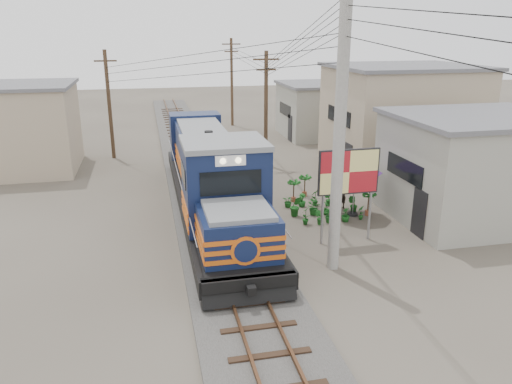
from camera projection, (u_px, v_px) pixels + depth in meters
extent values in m
plane|color=#473F35|center=(235.00, 271.00, 17.76)|extent=(120.00, 120.00, 0.00)
cube|color=#595651|center=(202.00, 187.00, 27.02)|extent=(3.60, 70.00, 0.16)
cube|color=#51331E|center=(192.00, 184.00, 26.85)|extent=(0.08, 70.00, 0.12)
cube|color=#51331E|center=(212.00, 183.00, 27.07)|extent=(0.08, 70.00, 0.12)
cube|color=black|center=(212.00, 198.00, 22.94)|extent=(3.08, 16.99, 0.58)
cube|color=black|center=(232.00, 252.00, 18.11)|extent=(2.34, 3.40, 0.69)
cube|color=black|center=(200.00, 174.00, 27.96)|extent=(2.34, 3.40, 0.69)
cube|color=#101A3C|center=(238.00, 235.00, 16.55)|extent=(2.53, 2.55, 1.59)
cube|color=#101A3C|center=(225.00, 187.00, 18.75)|extent=(3.02, 2.76, 3.29)
cube|color=slate|center=(224.00, 143.00, 18.22)|extent=(3.08, 2.90, 0.19)
cube|color=black|center=(231.00, 183.00, 17.27)|extent=(2.16, 0.06, 0.85)
cube|color=white|center=(231.00, 161.00, 17.02)|extent=(1.06, 0.06, 0.37)
cube|color=#101A3C|center=(204.00, 157.00, 24.99)|extent=(2.40, 10.41, 2.44)
cube|color=slate|center=(203.00, 131.00, 24.59)|extent=(2.16, 10.41, 0.19)
cube|color=#D25913|center=(212.00, 186.00, 22.76)|extent=(3.12, 16.99, 0.15)
cube|color=#D25913|center=(212.00, 179.00, 22.66)|extent=(3.12, 16.99, 0.15)
cube|color=#D25913|center=(211.00, 173.00, 22.56)|extent=(3.12, 16.99, 0.15)
cylinder|color=#9E9B93|center=(340.00, 131.00, 16.47)|extent=(0.40, 0.40, 10.00)
cylinder|color=#4C3826|center=(266.00, 110.00, 30.59)|extent=(0.24, 0.24, 7.00)
cube|color=#4C3826|center=(266.00, 59.00, 29.66)|extent=(1.60, 0.10, 0.10)
cube|color=#4C3826|center=(266.00, 70.00, 29.85)|extent=(1.20, 0.10, 0.10)
cylinder|color=#4C3826|center=(232.00, 83.00, 43.57)|extent=(0.24, 0.24, 7.50)
cube|color=#4C3826|center=(231.00, 44.00, 42.56)|extent=(1.60, 0.10, 0.10)
cube|color=#4C3826|center=(231.00, 51.00, 42.75)|extent=(1.20, 0.10, 0.10)
cylinder|color=#4C3826|center=(109.00, 105.00, 32.36)|extent=(0.24, 0.24, 7.00)
cube|color=#4C3826|center=(105.00, 58.00, 31.43)|extent=(1.60, 0.10, 0.10)
cube|color=#4C3826|center=(106.00, 67.00, 31.61)|extent=(1.20, 0.10, 0.10)
cube|color=gray|center=(476.00, 170.00, 22.21)|extent=(7.00, 6.00, 4.50)
cube|color=slate|center=(484.00, 117.00, 21.48)|extent=(7.35, 6.30, 0.20)
cube|color=black|center=(404.00, 169.00, 21.42)|extent=(0.05, 3.00, 0.90)
cube|color=tan|center=(400.00, 118.00, 30.54)|extent=(8.00, 7.00, 6.00)
cube|color=slate|center=(405.00, 66.00, 29.57)|extent=(8.40, 7.35, 0.20)
cube|color=black|center=(339.00, 116.00, 29.62)|extent=(0.05, 3.50, 0.90)
cube|color=gray|center=(321.00, 111.00, 39.82)|extent=(6.00, 6.00, 4.00)
cube|color=slate|center=(322.00, 84.00, 39.17)|extent=(6.30, 6.30, 0.20)
cube|color=black|center=(285.00, 110.00, 39.14)|extent=(0.05, 3.00, 0.90)
cube|color=tan|center=(22.00, 129.00, 29.78)|extent=(6.00, 6.00, 5.00)
cube|color=slate|center=(16.00, 85.00, 28.98)|extent=(6.30, 6.30, 0.20)
cylinder|color=#99999E|center=(322.00, 211.00, 19.61)|extent=(0.10, 0.10, 2.82)
cylinder|color=#99999E|center=(370.00, 207.00, 20.05)|extent=(0.10, 0.10, 2.82)
cube|color=black|center=(349.00, 172.00, 19.35)|extent=(2.48, 0.15, 1.80)
cube|color=#AA1621|center=(349.00, 172.00, 19.33)|extent=(2.37, 0.11, 1.69)
cylinder|color=black|center=(352.00, 214.00, 23.09)|extent=(0.49, 0.49, 0.10)
cylinder|color=#99999E|center=(354.00, 190.00, 22.73)|extent=(0.05, 0.05, 2.44)
cone|color=#4F2672|center=(356.00, 165.00, 22.36)|extent=(3.20, 3.20, 0.61)
imported|color=black|center=(341.00, 193.00, 23.72)|extent=(0.66, 0.52, 1.58)
imported|color=#18571B|center=(306.00, 215.00, 21.89)|extent=(0.54, 0.53, 0.86)
imported|color=#18571B|center=(319.00, 218.00, 21.91)|extent=(0.44, 0.40, 0.65)
imported|color=#18571B|center=(330.00, 215.00, 22.12)|extent=(0.80, 0.78, 0.67)
imported|color=#18571B|center=(346.00, 215.00, 22.24)|extent=(0.45, 0.45, 0.66)
imported|color=#18571B|center=(361.00, 213.00, 22.47)|extent=(0.35, 0.42, 0.67)
imported|color=#18571B|center=(296.00, 206.00, 22.84)|extent=(0.60, 0.52, 0.97)
imported|color=#18571B|center=(313.00, 208.00, 23.05)|extent=(0.82, 0.83, 0.69)
imported|color=#18571B|center=(326.00, 208.00, 23.11)|extent=(0.44, 0.44, 0.62)
imported|color=#18571B|center=(336.00, 202.00, 23.24)|extent=(0.65, 0.70, 1.10)
imported|color=#18571B|center=(353.00, 204.00, 23.35)|extent=(0.55, 0.52, 0.78)
imported|color=#18571B|center=(289.00, 201.00, 24.03)|extent=(0.71, 0.72, 0.60)
imported|color=#18571B|center=(302.00, 200.00, 24.11)|extent=(0.39, 0.39, 0.66)
imported|color=#18571B|center=(315.00, 197.00, 24.26)|extent=(0.53, 0.48, 0.84)
imported|color=#18571B|center=(328.00, 199.00, 24.25)|extent=(0.47, 0.47, 0.67)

